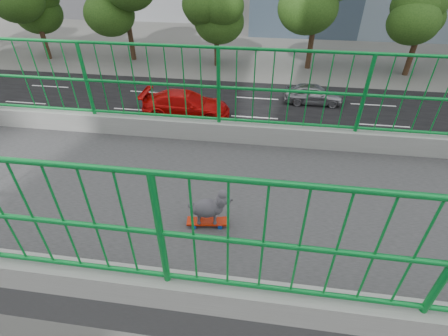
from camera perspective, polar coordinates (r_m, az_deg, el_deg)
road at (r=18.65m, az=4.75°, el=4.67°), size 18.00×90.00×0.02m
footbridge at (r=5.36m, az=-3.09°, el=-19.59°), size 3.00×24.00×7.00m
railing at (r=3.89m, az=-4.03°, el=-2.62°), size 3.00×24.00×1.42m
street_trees at (r=29.41m, az=9.59°, el=25.82°), size 5.30×60.40×7.26m
skateboard at (r=3.64m, az=-2.95°, el=-9.41°), size 0.19×0.46×0.06m
poodle at (r=3.48m, az=-2.64°, el=-6.80°), size 0.23×0.47×0.39m
car_0 at (r=12.75m, az=-2.03°, el=-8.44°), size 1.73×4.29×1.46m
car_3 at (r=21.17m, az=-6.66°, el=10.97°), size 2.26×5.55×1.61m
car_4 at (r=23.74m, az=15.38°, el=12.42°), size 1.59×3.96×1.35m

